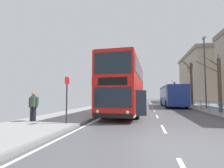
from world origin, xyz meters
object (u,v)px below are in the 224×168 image
at_px(street_lamp_far_side, 205,67).
at_px(pedestrian_companion, 34,104).
at_px(background_building_01, 216,77).
at_px(bus_stop_sign_near, 67,94).
at_px(bare_tree_far_01, 219,83).
at_px(double_decker_bus_main, 126,87).
at_px(background_bus_far_lane, 172,95).
at_px(bare_tree_far_02, 191,82).
at_px(bare_tree_far_00, 175,91).

bearing_deg(street_lamp_far_side, pedestrian_companion, -137.15).
bearing_deg(background_building_01, bus_stop_sign_near, -119.90).
distance_m(pedestrian_companion, background_building_01, 43.00).
bearing_deg(background_building_01, bare_tree_far_01, -110.23).
bearing_deg(bare_tree_far_01, double_decker_bus_main, -167.24).
bearing_deg(bus_stop_sign_near, bare_tree_far_01, 37.32).
bearing_deg(double_decker_bus_main, bare_tree_far_01, 12.76).
height_order(street_lamp_far_side, bare_tree_far_01, street_lamp_far_side).
xyz_separation_m(double_decker_bus_main, bare_tree_far_01, (8.01, 1.81, 0.38)).
xyz_separation_m(double_decker_bus_main, background_bus_far_lane, (5.33, 10.77, -0.70)).
height_order(background_bus_far_lane, bare_tree_far_02, bare_tree_far_02).
bearing_deg(bare_tree_far_02, bare_tree_far_00, 88.37).
xyz_separation_m(pedestrian_companion, bus_stop_sign_near, (2.18, -0.27, 0.57)).
distance_m(bus_stop_sign_near, bare_tree_far_00, 38.10).
bearing_deg(bare_tree_far_02, double_decker_bus_main, -124.20).
height_order(background_bus_far_lane, bare_tree_far_01, bare_tree_far_01).
bearing_deg(street_lamp_far_side, bare_tree_far_00, 88.67).
distance_m(pedestrian_companion, bare_tree_far_02, 22.40).
height_order(double_decker_bus_main, street_lamp_far_side, street_lamp_far_side).
height_order(double_decker_bus_main, background_building_01, background_building_01).
distance_m(bare_tree_far_02, background_building_01, 20.66).
relative_size(pedestrian_companion, street_lamp_far_side, 0.20).
bearing_deg(bare_tree_far_01, background_bus_far_lane, 106.64).
xyz_separation_m(street_lamp_far_side, bare_tree_far_01, (-0.29, -4.29, -2.17)).
xyz_separation_m(bare_tree_far_02, background_building_01, (10.10, 17.86, 2.44)).
bearing_deg(bare_tree_far_02, bare_tree_far_01, -91.84).
height_order(background_bus_far_lane, pedestrian_companion, background_bus_far_lane).
height_order(pedestrian_companion, bare_tree_far_01, bare_tree_far_01).
bearing_deg(background_bus_far_lane, bare_tree_far_01, -73.36).
distance_m(street_lamp_far_side, bare_tree_far_01, 4.81).
bearing_deg(bare_tree_far_00, street_lamp_far_side, -91.33).
height_order(bare_tree_far_00, bare_tree_far_01, bare_tree_far_00).
bearing_deg(bare_tree_far_00, bare_tree_far_01, -91.71).
xyz_separation_m(bare_tree_far_00, bare_tree_far_01, (-0.85, -28.45, -0.02)).
distance_m(double_decker_bus_main, background_building_01, 35.53).
distance_m(double_decker_bus_main, bare_tree_far_01, 8.22).
bearing_deg(bare_tree_far_00, bus_stop_sign_near, -107.19).
bearing_deg(bare_tree_far_02, street_lamp_far_side, -90.46).
height_order(street_lamp_far_side, bare_tree_far_00, street_lamp_far_side).
height_order(double_decker_bus_main, bare_tree_far_01, bare_tree_far_01).
distance_m(pedestrian_companion, bus_stop_sign_near, 2.27).
bearing_deg(bus_stop_sign_near, pedestrian_companion, 172.83).
xyz_separation_m(background_bus_far_lane, street_lamp_far_side, (2.96, -4.66, 3.24)).
bearing_deg(background_bus_far_lane, bus_stop_sign_near, -114.60).
bearing_deg(bus_stop_sign_near, background_bus_far_lane, 65.40).
bearing_deg(bus_stop_sign_near, bare_tree_far_02, 59.72).
bearing_deg(street_lamp_far_side, bare_tree_far_02, 89.54).
height_order(pedestrian_companion, bare_tree_far_00, bare_tree_far_00).
height_order(double_decker_bus_main, bare_tree_far_00, bare_tree_far_00).
relative_size(bare_tree_far_00, bare_tree_far_02, 0.80).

